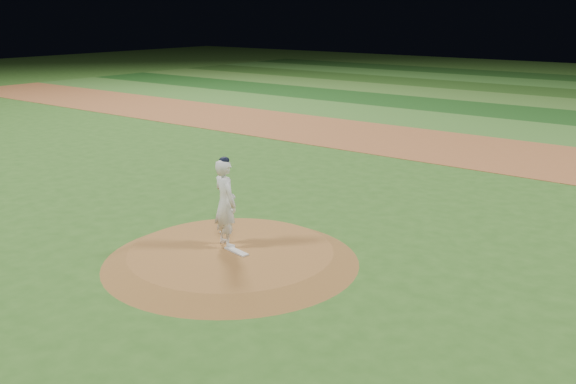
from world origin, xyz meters
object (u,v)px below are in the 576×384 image
at_px(rosin_bag, 221,232).
at_px(pitcher_on_mound, 225,203).
at_px(pitchers_mound, 231,256).
at_px(pitching_rubber, 236,251).

bearing_deg(rosin_bag, pitcher_on_mound, -38.56).
relative_size(pitchers_mound, pitcher_on_mound, 2.76).
xyz_separation_m(pitching_rubber, rosin_bag, (-1.07, 0.68, 0.01)).
relative_size(pitchers_mound, rosin_bag, 53.38).
bearing_deg(pitcher_on_mound, pitchers_mound, -29.86).
relative_size(pitchers_mound, pitching_rubber, 8.29).
bearing_deg(pitcher_on_mound, pitching_rubber, -21.78).
relative_size(rosin_bag, pitcher_on_mound, 0.05).
bearing_deg(rosin_bag, pitchers_mound, -35.99).
height_order(pitchers_mound, rosin_bag, rosin_bag).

